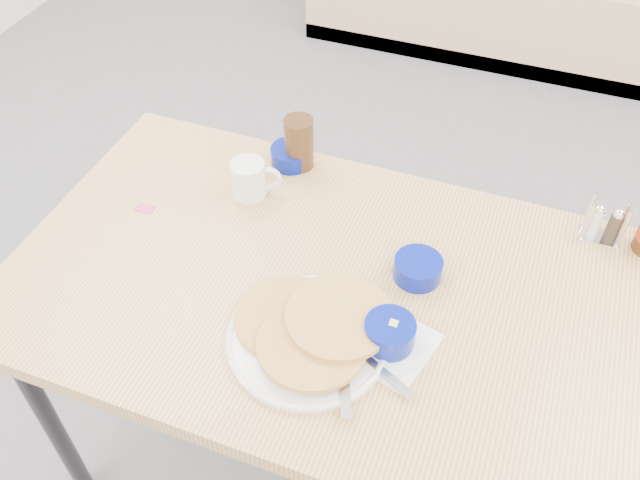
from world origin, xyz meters
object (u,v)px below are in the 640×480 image
(coffee_mug, at_px, (250,179))
(amber_tumbler, at_px, (299,143))
(creamer_bowl, at_px, (291,156))
(pancake_plate, at_px, (311,332))
(condiment_caddy, at_px, (604,226))
(grits_setting, at_px, (389,337))
(dining_table, at_px, (340,307))
(butter_bowl, at_px, (418,269))

(coffee_mug, height_order, amber_tumbler, amber_tumbler)
(creamer_bowl, bearing_deg, pancake_plate, -63.70)
(amber_tumbler, bearing_deg, creamer_bowl, -180.00)
(condiment_caddy, bearing_deg, pancake_plate, -138.74)
(grits_setting, height_order, amber_tumbler, amber_tumbler)
(dining_table, distance_m, condiment_caddy, 0.60)
(coffee_mug, distance_m, grits_setting, 0.52)
(grits_setting, height_order, condiment_caddy, condiment_caddy)
(grits_setting, bearing_deg, dining_table, 141.96)
(pancake_plate, bearing_deg, coffee_mug, 129.55)
(coffee_mug, relative_size, condiment_caddy, 1.09)
(creamer_bowl, bearing_deg, grits_setting, -49.29)
(pancake_plate, xyz_separation_m, condiment_caddy, (0.50, 0.48, 0.01))
(pancake_plate, height_order, creamer_bowl, pancake_plate)
(butter_bowl, height_order, condiment_caddy, condiment_caddy)
(coffee_mug, bearing_deg, dining_table, -34.27)
(coffee_mug, height_order, creamer_bowl, coffee_mug)
(creamer_bowl, bearing_deg, butter_bowl, -33.05)
(pancake_plate, relative_size, creamer_bowl, 3.11)
(grits_setting, xyz_separation_m, butter_bowl, (0.01, 0.19, -0.01))
(amber_tumbler, distance_m, condiment_caddy, 0.72)
(coffee_mug, xyz_separation_m, creamer_bowl, (0.04, 0.14, -0.02))
(coffee_mug, xyz_separation_m, condiment_caddy, (0.78, 0.14, -0.01))
(amber_tumbler, bearing_deg, coffee_mug, -115.35)
(butter_bowl, distance_m, amber_tumbler, 0.45)
(pancake_plate, height_order, amber_tumbler, amber_tumbler)
(dining_table, bearing_deg, coffee_mug, 145.73)
(dining_table, xyz_separation_m, coffee_mug, (-0.29, 0.20, 0.11))
(creamer_bowl, distance_m, amber_tumbler, 0.05)
(grits_setting, xyz_separation_m, amber_tumbler, (-0.36, 0.44, 0.04))
(pancake_plate, bearing_deg, creamer_bowl, 116.30)
(dining_table, height_order, pancake_plate, pancake_plate)
(dining_table, xyz_separation_m, amber_tumbler, (-0.23, 0.34, 0.13))
(pancake_plate, relative_size, amber_tumbler, 2.34)
(pancake_plate, distance_m, creamer_bowl, 0.54)
(creamer_bowl, height_order, condiment_caddy, condiment_caddy)
(creamer_bowl, relative_size, amber_tumbler, 0.75)
(pancake_plate, bearing_deg, butter_bowl, 57.02)
(grits_setting, xyz_separation_m, creamer_bowl, (-0.38, 0.44, -0.01))
(dining_table, height_order, butter_bowl, butter_bowl)
(dining_table, xyz_separation_m, condiment_caddy, (0.49, 0.34, 0.10))
(butter_bowl, bearing_deg, pancake_plate, -122.98)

